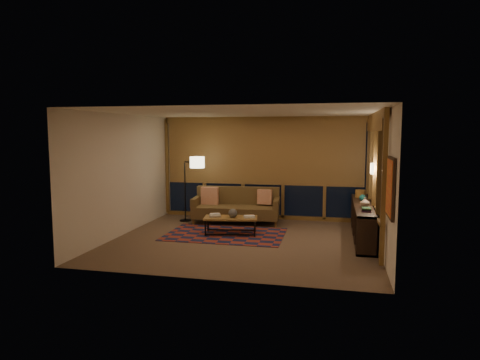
% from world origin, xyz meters
% --- Properties ---
extents(floor, '(5.50, 5.00, 0.01)m').
position_xyz_m(floor, '(0.00, 0.00, 0.00)').
color(floor, '#775E4B').
rests_on(floor, ground).
extents(ceiling, '(5.50, 5.00, 0.01)m').
position_xyz_m(ceiling, '(0.00, 0.00, 2.70)').
color(ceiling, silver).
rests_on(ceiling, walls).
extents(walls, '(5.51, 5.01, 2.70)m').
position_xyz_m(walls, '(0.00, 0.00, 1.35)').
color(walls, white).
rests_on(walls, floor).
extents(window_wall_back, '(5.30, 0.16, 2.60)m').
position_xyz_m(window_wall_back, '(0.00, 2.43, 1.35)').
color(window_wall_back, olive).
rests_on(window_wall_back, walls).
extents(window_wall_right, '(0.16, 3.70, 2.60)m').
position_xyz_m(window_wall_right, '(2.68, 0.60, 1.35)').
color(window_wall_right, olive).
rests_on(window_wall_right, walls).
extents(wall_art, '(0.06, 0.74, 0.94)m').
position_xyz_m(wall_art, '(2.71, -1.85, 1.45)').
color(wall_art, red).
rests_on(wall_art, walls).
extents(wall_sconce, '(0.12, 0.18, 0.22)m').
position_xyz_m(wall_sconce, '(2.62, 0.45, 1.55)').
color(wall_sconce, '#FFEFB9').
rests_on(wall_sconce, walls).
extents(sofa, '(2.21, 1.04, 0.88)m').
position_xyz_m(sofa, '(-0.55, 1.68, 0.44)').
color(sofa, brown).
rests_on(sofa, floor).
extents(pillow_left, '(0.45, 0.16, 0.45)m').
position_xyz_m(pillow_left, '(-1.27, 1.77, 0.66)').
color(pillow_left, '#C63B0F').
rests_on(pillow_left, sofa).
extents(pillow_right, '(0.38, 0.15, 0.37)m').
position_xyz_m(pillow_right, '(0.15, 1.88, 0.63)').
color(pillow_right, '#C63B0F').
rests_on(pillow_right, sofa).
extents(area_rug, '(2.64, 1.77, 0.01)m').
position_xyz_m(area_rug, '(-0.51, 0.43, 0.01)').
color(area_rug, maroon).
rests_on(area_rug, floor).
extents(coffee_table, '(1.26, 0.73, 0.40)m').
position_xyz_m(coffee_table, '(-0.39, 0.47, 0.20)').
color(coffee_table, olive).
rests_on(coffee_table, floor).
extents(book_stack_a, '(0.32, 0.30, 0.08)m').
position_xyz_m(book_stack_a, '(-0.75, 0.44, 0.43)').
color(book_stack_a, white).
rests_on(book_stack_a, coffee_table).
extents(book_stack_b, '(0.27, 0.24, 0.04)m').
position_xyz_m(book_stack_b, '(0.03, 0.53, 0.42)').
color(book_stack_b, white).
rests_on(book_stack_b, coffee_table).
extents(ceramic_pot, '(0.26, 0.26, 0.20)m').
position_xyz_m(ceramic_pot, '(-0.34, 0.46, 0.50)').
color(ceramic_pot, black).
rests_on(ceramic_pot, coffee_table).
extents(floor_lamp, '(0.64, 0.51, 1.69)m').
position_xyz_m(floor_lamp, '(-1.91, 1.67, 0.85)').
color(floor_lamp, black).
rests_on(floor_lamp, floor).
extents(bookshelf, '(0.40, 3.03, 0.76)m').
position_xyz_m(bookshelf, '(2.49, 0.81, 0.38)').
color(bookshelf, '#342318').
rests_on(bookshelf, floor).
extents(basket, '(0.25, 0.25, 0.18)m').
position_xyz_m(basket, '(2.47, 1.72, 0.85)').
color(basket, brown).
rests_on(basket, bookshelf).
extents(teal_bowl, '(0.16, 0.16, 0.15)m').
position_xyz_m(teal_bowl, '(2.49, 1.15, 0.83)').
color(teal_bowl, '#15605E').
rests_on(teal_bowl, bookshelf).
extents(vase, '(0.21, 0.21, 0.21)m').
position_xyz_m(vase, '(2.49, 0.36, 0.86)').
color(vase, tan).
rests_on(vase, bookshelf).
extents(shelf_book_stack, '(0.23, 0.27, 0.07)m').
position_xyz_m(shelf_book_stack, '(2.49, -0.12, 0.79)').
color(shelf_book_stack, white).
rests_on(shelf_book_stack, bookshelf).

